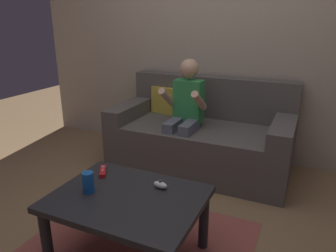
{
  "coord_description": "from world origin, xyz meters",
  "views": [
    {
      "loc": [
        0.87,
        -1.41,
        1.34
      ],
      "look_at": [
        -0.05,
        0.59,
        0.6
      ],
      "focal_mm": 34.0,
      "sensor_mm": 36.0,
      "label": 1
    }
  ],
  "objects": [
    {
      "name": "wall_back",
      "position": [
        0.0,
        1.67,
        1.25
      ],
      "size": [
        4.1,
        0.05,
        2.5
      ],
      "primitive_type": "cube",
      "color": "#B2A38E",
      "rests_on": "ground"
    },
    {
      "name": "couch",
      "position": [
        -0.02,
        1.27,
        0.29
      ],
      "size": [
        1.62,
        0.8,
        0.82
      ],
      "color": "#56514C",
      "rests_on": "ground"
    },
    {
      "name": "game_remote_red_near_edge",
      "position": [
        -0.27,
        0.08,
        0.43
      ],
      "size": [
        0.11,
        0.14,
        0.03
      ],
      "color": "red",
      "rests_on": "coffee_table"
    },
    {
      "name": "nunchuk_white",
      "position": [
        0.15,
        0.06,
        0.43
      ],
      "size": [
        0.1,
        0.06,
        0.05
      ],
      "color": "white",
      "rests_on": "coffee_table"
    },
    {
      "name": "soda_can",
      "position": [
        -0.2,
        -0.15,
        0.47
      ],
      "size": [
        0.07,
        0.07,
        0.12
      ],
      "primitive_type": "cylinder",
      "color": "#1959B2",
      "rests_on": "coffee_table"
    },
    {
      "name": "person_seated_on_couch",
      "position": [
        -0.12,
        1.09,
        0.58
      ],
      "size": [
        0.35,
        0.43,
        1.03
      ],
      "color": "slate",
      "rests_on": "ground"
    },
    {
      "name": "coffee_table",
      "position": [
        0.02,
        -0.1,
        0.35
      ],
      "size": [
        0.83,
        0.63,
        0.41
      ],
      "color": "#232326",
      "rests_on": "ground"
    },
    {
      "name": "ground_plane",
      "position": [
        0.0,
        0.0,
        0.0
      ],
      "size": [
        8.2,
        8.2,
        0.0
      ],
      "primitive_type": "plane",
      "color": "olive"
    }
  ]
}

